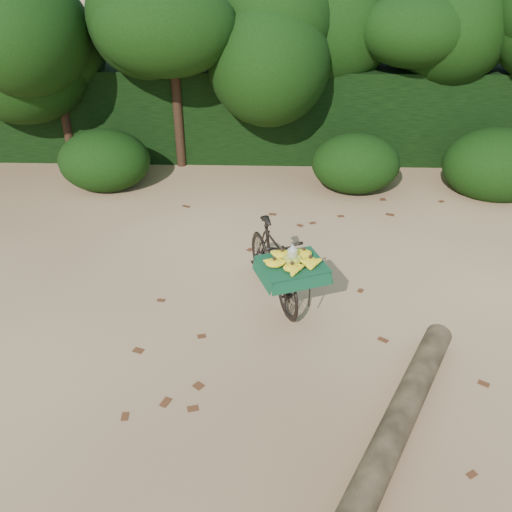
{
  "coord_description": "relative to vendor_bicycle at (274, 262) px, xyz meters",
  "views": [
    {
      "loc": [
        0.01,
        -4.83,
        4.05
      ],
      "look_at": [
        -0.15,
        0.43,
        0.88
      ],
      "focal_mm": 38.0,
      "sensor_mm": 36.0,
      "label": 1
    }
  ],
  "objects": [
    {
      "name": "bush_clumps",
      "position": [
        0.44,
        3.4,
        -0.06
      ],
      "size": [
        8.8,
        1.7,
        0.9
      ],
      "primitive_type": null,
      "color": "black",
      "rests_on": "ground"
    },
    {
      "name": "hedge_backdrop",
      "position": [
        -0.06,
        5.4,
        0.39
      ],
      "size": [
        26.0,
        1.8,
        1.8
      ],
      "primitive_type": "cube",
      "color": "black",
      "rests_on": "ground"
    },
    {
      "name": "tree_row",
      "position": [
        -0.71,
        4.6,
        1.49
      ],
      "size": [
        14.5,
        2.0,
        4.0
      ],
      "primitive_type": null,
      "color": "black",
      "rests_on": "ground"
    },
    {
      "name": "leaf_litter",
      "position": [
        -0.06,
        -0.25,
        -0.51
      ],
      "size": [
        7.0,
        7.3,
        0.01
      ],
      "primitive_type": null,
      "color": "#4F2815",
      "rests_on": "ground"
    },
    {
      "name": "ground",
      "position": [
        -0.06,
        -0.9,
        -0.51
      ],
      "size": [
        80.0,
        80.0,
        0.0
      ],
      "primitive_type": "plane",
      "color": "tan",
      "rests_on": "ground"
    },
    {
      "name": "vendor_bicycle",
      "position": [
        0.0,
        0.0,
        0.0
      ],
      "size": [
        1.16,
        1.82,
        1.0
      ],
      "rotation": [
        0.0,
        0.0,
        0.36
      ],
      "color": "black",
      "rests_on": "ground"
    },
    {
      "name": "fallen_log",
      "position": [
        0.93,
        -2.61,
        -0.37
      ],
      "size": [
        2.13,
        3.56,
        0.28
      ],
      "primitive_type": "cylinder",
      "rotation": [
        1.57,
        0.0,
        -0.5
      ],
      "color": "brown",
      "rests_on": "ground"
    }
  ]
}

